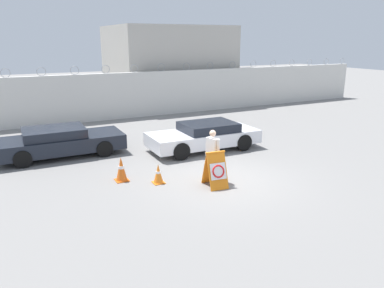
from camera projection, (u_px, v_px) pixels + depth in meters
The scene contains 9 objects.
ground_plane at pixel (222, 179), 12.37m from camera, with size 90.00×90.00×0.00m, color gray.
perimeter_wall at pixel (122, 96), 21.57m from camera, with size 36.00×0.30×3.09m.
building_block at pixel (168, 65), 26.61m from camera, with size 7.81×6.54×5.35m.
barricade_sign at pixel (216, 169), 11.63m from camera, with size 0.68×0.86×1.14m.
security_guard at pixel (213, 153), 12.11m from camera, with size 0.36×0.66×1.68m.
traffic_cone_near at pixel (121, 169), 12.16m from camera, with size 0.42×0.42×0.80m.
traffic_cone_mid at pixel (158, 174), 11.98m from camera, with size 0.36×0.36×0.63m.
parked_car_front_coupe at pixel (60, 141), 14.71m from camera, with size 4.78×2.00×1.15m.
parked_car_rear_sedan at pixel (204, 136), 15.59m from camera, with size 4.63×2.02×1.13m.
Camera 1 is at (-6.16, -9.87, 4.47)m, focal length 35.00 mm.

